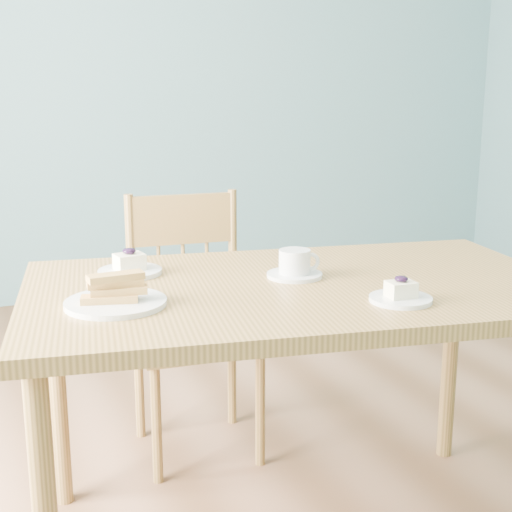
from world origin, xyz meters
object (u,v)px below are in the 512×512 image
biscotti_plate (115,296)px  cheesecake_plate_near (401,295)px  dining_chair (193,323)px  coffee_cup (295,265)px  dining_table (298,310)px  cheesecake_plate_far (130,267)px

biscotti_plate → cheesecake_plate_near: bearing=-19.9°
dining_chair → coffee_cup: dining_chair is taller
dining_table → cheesecake_plate_near: size_ratio=10.17×
dining_table → biscotti_plate: (-0.50, -0.02, 0.10)m
dining_table → cheesecake_plate_near: cheesecake_plate_near is taller
cheesecake_plate_near → coffee_cup: bearing=113.8°
cheesecake_plate_far → dining_chair: bearing=52.0°
dining_table → dining_chair: size_ratio=1.70×
coffee_cup → cheesecake_plate_far: bearing=177.1°
coffee_cup → biscotti_plate: (-0.51, -0.07, -0.01)m
dining_chair → cheesecake_plate_near: (0.25, -0.90, 0.32)m
dining_table → cheesecake_plate_far: cheesecake_plate_far is taller
dining_table → cheesecake_plate_near: 0.31m
dining_table → cheesecake_plate_far: (-0.40, 0.26, 0.10)m
cheesecake_plate_near → coffee_cup: size_ratio=1.00×
dining_chair → biscotti_plate: dining_chair is taller
cheesecake_plate_near → coffee_cup: coffee_cup is taller
dining_table → coffee_cup: 0.13m
cheesecake_plate_near → biscotti_plate: 0.69m
dining_table → coffee_cup: bearing=82.4°
cheesecake_plate_far → coffee_cup: 0.46m
dining_chair → biscotti_plate: size_ratio=3.77×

